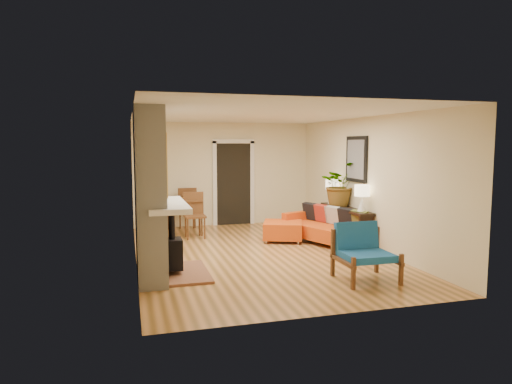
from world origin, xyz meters
TOP-DOWN VIEW (x-y plane):
  - room_shell at (0.60, 2.63)m, footprint 6.50×6.50m
  - fireplace at (-2.00, -1.00)m, footprint 1.09×1.68m
  - sofa at (1.69, 0.52)m, footprint 1.47×2.11m
  - ottoman at (0.82, 0.97)m, footprint 1.04×1.04m
  - blue_chair at (1.08, -1.98)m, footprint 0.83×0.82m
  - dining_table at (-1.05, 2.45)m, footprint 0.77×1.85m
  - console_table at (2.07, 0.53)m, footprint 0.34×1.85m
  - lamp_near at (2.07, -0.14)m, footprint 0.30×0.30m
  - lamp_far at (2.07, 1.22)m, footprint 0.30×0.30m
  - houseplant at (2.06, 0.83)m, footprint 1.05×0.97m

SIDE VIEW (x-z plane):
  - ottoman at x=0.82m, z-range 0.03..0.44m
  - sofa at x=1.69m, z-range -0.05..0.72m
  - blue_chair at x=1.08m, z-range 0.03..0.89m
  - console_table at x=2.07m, z-range 0.21..0.94m
  - dining_table at x=-1.05m, z-range 0.16..1.16m
  - lamp_near at x=2.07m, z-range 0.79..1.33m
  - lamp_far at x=2.07m, z-range 0.79..1.33m
  - houseplant at x=2.06m, z-range 0.72..1.68m
  - room_shell at x=0.60m, z-range -2.01..4.49m
  - fireplace at x=-2.00m, z-range -0.06..2.54m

